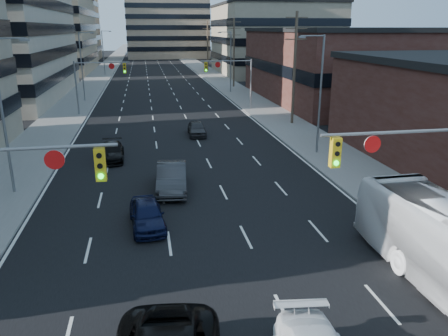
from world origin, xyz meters
TOP-DOWN VIEW (x-y plane):
  - road_surface at (0.00, 130.00)m, footprint 18.00×300.00m
  - sidewalk_left at (-11.50, 130.00)m, footprint 5.00×300.00m
  - sidewalk_right at (11.50, 130.00)m, footprint 5.00×300.00m
  - office_left_far at (-24.00, 100.00)m, footprint 20.00×30.00m
  - storefront_right_mid at (24.00, 50.00)m, footprint 20.00×30.00m
  - office_right_far at (25.00, 88.00)m, footprint 22.00×28.00m
  - bg_block_left at (-28.00, 140.00)m, footprint 24.00×24.00m
  - bg_block_right at (32.00, 130.00)m, footprint 22.00×22.00m
  - signal_near_right at (7.45, 8.00)m, footprint 6.59×0.33m
  - signal_far_left at (-7.68, 45.00)m, footprint 6.09×0.33m
  - signal_far_right at (7.68, 45.00)m, footprint 6.09×0.33m
  - utility_pole_block at (12.20, 36.00)m, footprint 2.20×0.28m
  - utility_pole_midblock at (12.20, 66.00)m, footprint 2.20×0.28m
  - utility_pole_distant at (12.20, 96.00)m, footprint 2.20×0.28m
  - streetlight_left_near at (-10.34, 20.00)m, footprint 2.03×0.22m
  - streetlight_left_mid at (-10.34, 55.00)m, footprint 2.03×0.22m
  - streetlight_left_far at (-10.34, 90.00)m, footprint 2.03×0.22m
  - streetlight_right_near at (10.34, 25.00)m, footprint 2.03×0.22m
  - streetlight_right_far at (10.34, 60.00)m, footprint 2.03×0.22m
  - sedan_blue at (-2.75, 13.97)m, footprint 1.94×4.08m
  - sedan_grey_center at (-1.21, 18.94)m, footprint 2.10×5.08m
  - sedan_black_far at (-5.20, 26.18)m, footprint 1.88×4.34m
  - sedan_grey_right at (2.00, 32.90)m, footprint 1.64×3.88m

SIDE VIEW (x-z plane):
  - road_surface at x=0.00m, z-range 0.00..0.02m
  - sidewalk_left at x=-11.50m, z-range 0.00..0.15m
  - sidewalk_right at x=11.50m, z-range 0.00..0.15m
  - sedan_black_far at x=-5.20m, z-range 0.00..1.25m
  - sedan_grey_right at x=2.00m, z-range 0.00..1.31m
  - sedan_blue at x=-2.75m, z-range 0.00..1.35m
  - sedan_grey_center at x=-1.21m, z-range 0.00..1.63m
  - signal_far_left at x=-7.68m, z-range 1.30..7.30m
  - signal_far_right at x=7.68m, z-range 1.30..7.30m
  - signal_near_right at x=7.45m, z-range 1.33..7.33m
  - storefront_right_mid at x=24.00m, z-range 0.00..9.00m
  - streetlight_left_near at x=-10.34m, z-range 0.55..9.55m
  - streetlight_left_mid at x=-10.34m, z-range 0.55..9.55m
  - streetlight_left_far at x=-10.34m, z-range 0.55..9.55m
  - streetlight_right_near at x=10.34m, z-range 0.55..9.55m
  - streetlight_right_far at x=10.34m, z-range 0.55..9.55m
  - utility_pole_block at x=12.20m, z-range 0.28..11.28m
  - utility_pole_midblock at x=12.20m, z-range 0.28..11.28m
  - utility_pole_distant at x=12.20m, z-range 0.28..11.28m
  - bg_block_right at x=32.00m, z-range 0.00..12.00m
  - office_right_far at x=25.00m, z-range 0.00..14.00m
  - office_left_far at x=-24.00m, z-range 0.00..16.00m
  - bg_block_left at x=-28.00m, z-range 0.00..20.00m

